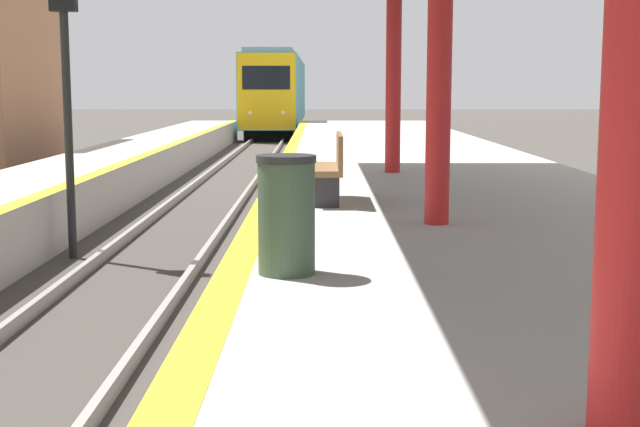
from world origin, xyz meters
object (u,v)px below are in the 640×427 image
object	(u,v)px
signal_mid	(65,42)
bench	(331,166)
trash_bin	(287,214)
train	(278,93)

from	to	relation	value
signal_mid	bench	size ratio (longest dim) A/B	2.89
trash_bin	bench	distance (m)	4.73
signal_mid	bench	world-z (taller)	signal_mid
trash_bin	bench	size ratio (longest dim) A/B	0.65
signal_mid	trash_bin	distance (m)	6.57
train	bench	bearing A→B (deg)	-86.31
signal_mid	trash_bin	size ratio (longest dim) A/B	4.47
train	trash_bin	world-z (taller)	train
train	trash_bin	bearing A→B (deg)	-87.25
bench	signal_mid	bearing A→B (deg)	169.02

